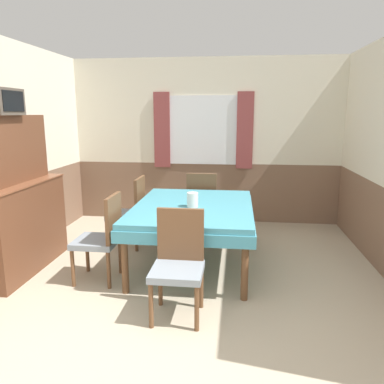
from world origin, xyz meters
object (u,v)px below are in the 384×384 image
Objects in this scene: chair_head_window at (202,202)px; chair_head_near at (178,261)px; dining_table at (193,213)px; vase at (193,200)px; chair_left_near at (103,236)px; chair_left_far at (131,210)px; tv at (1,102)px; sideboard at (17,207)px.

chair_head_window and chair_head_near have the same top height.
vase is at bearing -88.53° from dining_table.
chair_left_near is at bearing -154.10° from vase.
chair_head_near is (0.90, -1.63, 0.00)m from chair_left_far.
chair_head_near is at bearing -90.00° from chair_head_window.
chair_head_near reaches higher than vase.
tv is at bearing -166.52° from dining_table.
sideboard is at bearing -169.17° from dining_table.
chair_left_far is 1.06m from chair_left_near.
dining_table is 1.05m from chair_left_near.
chair_head_near reaches higher than dining_table.
chair_left_far is 0.54× the size of sideboard.
tv reaches higher than vase.
dining_table is at bearing -90.00° from chair_head_window.
chair_left_far is 1.06m from chair_head_window.
tv reaches higher than chair_left_far.
sideboard is (-1.93, 0.73, 0.24)m from chair_head_near.
chair_head_near is 5.72× the size of vase.
vase is (1.93, 0.28, 0.07)m from sideboard.
chair_left_near is 1.06m from chair_head_near.
chair_left_near is (0.00, -1.06, 0.00)m from chair_left_far.
chair_left_near is 5.72× the size of vase.
chair_left_far is 1.98m from tv.
dining_table is at bearing -59.43° from chair_left_near.
chair_left_far is 1.00× the size of chair_head_window.
sideboard is at bearing -142.67° from chair_head_window.
chair_left_far is at bearing 149.43° from dining_table.
chair_head_window is 1.24m from vase.
chair_left_far is at bearing 40.94° from sideboard.
chair_head_window is 1.00× the size of chair_left_near.
chair_left_far is 1.13m from vase.
tv reaches higher than dining_table.
chair_head_near is at bearing -20.81° from sideboard.
chair_left_far is 1.86m from chair_head_near.
chair_left_far and chair_head_window have the same top height.
tv is (-1.93, 0.64, 1.37)m from chair_head_near.
sideboard reaches higher than chair_left_far.
chair_left_near is at bearing -32.68° from chair_head_near.
chair_head_window is at bearing 90.00° from dining_table.
chair_left_far reaches higher than vase.
chair_head_near is 2.08m from sideboard.
dining_table is at bearing -120.57° from chair_left_far.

